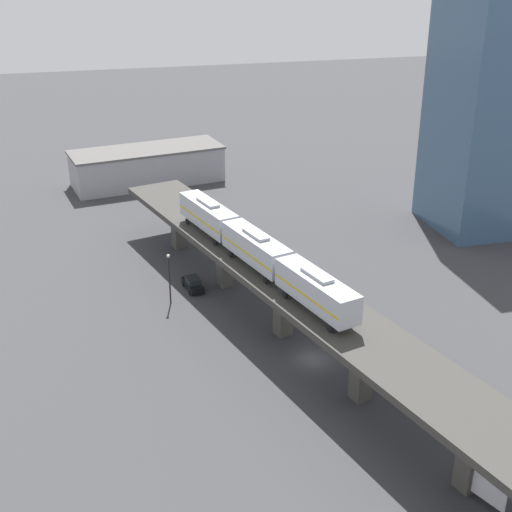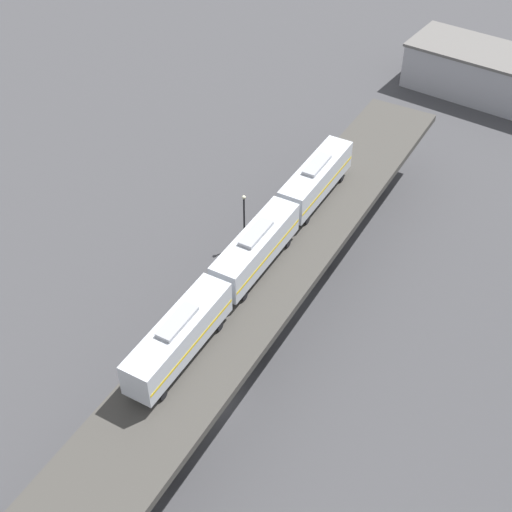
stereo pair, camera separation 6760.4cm
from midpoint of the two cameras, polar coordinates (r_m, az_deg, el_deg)
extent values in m
plane|color=#38383A|center=(65.98, 26.71, -11.56)|extent=(400.00, 400.00, 0.00)
cube|color=#393733|center=(61.01, 28.71, -7.47)|extent=(32.35, 90.96, 0.80)
cube|color=#47443F|center=(57.99, 26.43, -15.64)|extent=(2.21, 2.21, 6.66)
cube|color=#47443F|center=(68.27, 28.36, -5.87)|extent=(2.21, 2.21, 6.66)
cube|color=#47443F|center=(80.06, 29.71, 1.20)|extent=(2.21, 2.21, 6.66)
cube|color=#47443F|center=(92.78, 30.70, 6.39)|extent=(2.21, 2.21, 6.66)
cube|color=#ADB2BA|center=(57.35, 28.07, -6.47)|extent=(5.86, 12.31, 3.10)
cube|color=gold|center=(57.55, 27.98, -6.68)|extent=(5.84, 12.09, 0.24)
cube|color=gray|center=(56.22, 28.63, -5.28)|extent=(2.46, 4.42, 0.36)
cylinder|color=black|center=(55.71, 25.64, -10.43)|extent=(0.43, 0.87, 0.84)
cylinder|color=black|center=(56.00, 27.99, -11.19)|extent=(0.43, 0.87, 0.84)
cylinder|color=black|center=(61.75, 26.92, -4.87)|extent=(0.43, 0.87, 0.84)
cylinder|color=black|center=(62.02, 29.00, -5.57)|extent=(0.43, 0.87, 0.84)
cube|color=#ADB2BA|center=(67.17, 29.47, 0.68)|extent=(5.86, 12.31, 3.10)
cube|color=gold|center=(67.35, 29.38, 0.49)|extent=(5.84, 12.09, 0.24)
cube|color=gray|center=(66.21, 29.95, 1.81)|extent=(2.46, 4.42, 0.36)
cylinder|color=black|center=(64.97, 27.46, -2.49)|extent=(0.43, 0.87, 0.84)
cylinder|color=black|center=(65.22, 29.43, -3.16)|extent=(0.43, 0.87, 0.84)
cylinder|color=black|center=(71.71, 28.39, 1.62)|extent=(0.43, 0.87, 0.84)
cylinder|color=black|center=(71.94, 30.17, 0.99)|extent=(0.43, 0.87, 0.84)
cube|color=#ADB2BA|center=(77.80, 30.49, 5.95)|extent=(5.86, 12.31, 3.10)
cube|color=gold|center=(77.95, 30.42, 5.78)|extent=(5.84, 12.09, 0.24)
cube|color=gray|center=(76.97, 30.93, 6.99)|extent=(2.46, 4.42, 0.36)
cylinder|color=black|center=(75.20, 28.79, 3.39)|extent=(0.43, 0.87, 0.84)
cylinder|color=black|center=(75.42, 30.49, 2.79)|extent=(0.43, 0.87, 0.84)
cylinder|color=black|center=(82.39, 29.49, 6.48)|extent=(0.43, 0.87, 0.84)
cylinder|color=black|center=(82.59, 31.05, 5.92)|extent=(0.43, 0.87, 0.84)
cube|color=black|center=(82.01, 26.33, 1.20)|extent=(2.42, 4.62, 0.80)
cube|color=#1E2328|center=(81.44, 26.47, 1.56)|extent=(1.94, 2.42, 0.76)
cylinder|color=black|center=(81.14, 25.43, 0.70)|extent=(0.33, 0.69, 0.66)
cylinder|color=black|center=(81.05, 26.54, 0.22)|extent=(0.33, 0.69, 0.66)
cylinder|color=black|center=(83.46, 25.97, 1.73)|extent=(0.33, 0.69, 0.66)
cylinder|color=black|center=(83.37, 27.05, 1.26)|extent=(0.33, 0.69, 0.66)
cylinder|color=black|center=(78.76, 23.78, 2.73)|extent=(0.20, 0.20, 6.50)
sphere|color=beige|center=(76.83, 24.48, 4.74)|extent=(0.44, 0.44, 0.44)
cube|color=#99999E|center=(122.07, 35.53, 12.26)|extent=(29.27, 14.52, 6.40)
cube|color=#595654|center=(120.86, 36.17, 13.62)|extent=(29.86, 14.81, 0.40)
camera|label=1|loc=(33.80, -77.82, -0.04)|focal=50.00mm
camera|label=2|loc=(33.80, 102.18, 0.04)|focal=50.00mm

